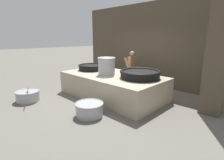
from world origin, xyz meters
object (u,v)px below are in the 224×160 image
giant_wok_far (140,74)px  prep_bowl_meat (89,109)px  cook (132,68)px  prep_bowl_vegetables (28,95)px  giant_wok_near (91,67)px  stock_pot (107,66)px

giant_wok_far → prep_bowl_meat: bearing=-100.3°
cook → prep_bowl_vegetables: bearing=62.1°
giant_wok_near → stock_pot: size_ratio=1.61×
stock_pot → cook: 1.54m
giant_wok_far → prep_bowl_meat: (-0.32, -1.77, -0.71)m
stock_pot → prep_bowl_vegetables: (-1.50, -2.10, -0.89)m
prep_bowl_meat → giant_wok_far: bearing=79.7°
giant_wok_near → stock_pot: stock_pot is taller
giant_wok_far → prep_bowl_vegetables: giant_wok_far is taller
giant_wok_far → prep_bowl_vegetables: 3.67m
giant_wok_near → giant_wok_far: size_ratio=0.77×
prep_bowl_vegetables → giant_wok_far: bearing=43.6°
prep_bowl_vegetables → prep_bowl_meat: 2.39m
giant_wok_near → stock_pot: (1.06, -0.19, 0.19)m
stock_pot → cook: bearing=94.0°
giant_wok_far → prep_bowl_meat: 1.94m
prep_bowl_vegetables → stock_pot: bearing=54.5°
stock_pot → giant_wok_near: bearing=169.8°
prep_bowl_meat → stock_pot: bearing=119.4°
prep_bowl_vegetables → prep_bowl_meat: size_ratio=1.26×
prep_bowl_meat → cook: bearing=107.0°
cook → prep_bowl_vegetables: cook is taller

